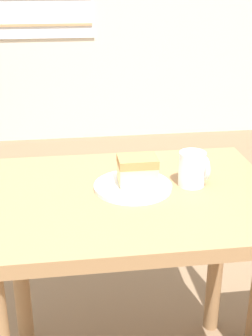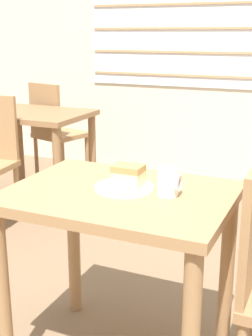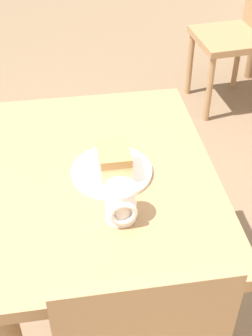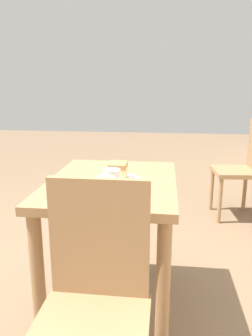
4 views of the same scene
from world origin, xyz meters
name	(u,v)px [view 2 (image 2 of 4)]	position (x,y,z in m)	size (l,w,h in m)	color
dining_table_near	(120,226)	(-0.06, 0.28, 0.62)	(0.84, 0.64, 0.77)	#9E754C
dining_table_far	(35,130)	(-1.48, 1.77, 0.60)	(0.82, 0.64, 0.75)	olive
chair_far_opposite	(55,130)	(-1.62, 2.27, 0.50)	(0.48, 0.48, 0.92)	#9E754C
plate	(124,187)	(-0.06, 0.30, 0.77)	(0.23, 0.23, 0.01)	white
cake_slice	(128,176)	(-0.04, 0.31, 0.82)	(0.11, 0.08, 0.08)	beige
coffee_mug	(169,182)	(0.12, 0.30, 0.82)	(0.09, 0.08, 0.10)	white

